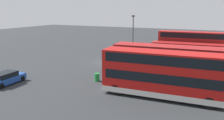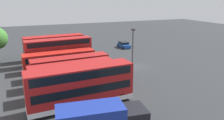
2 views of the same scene
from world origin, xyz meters
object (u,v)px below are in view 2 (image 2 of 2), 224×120
bus_single_deck_third (73,72)px  bus_double_decker_near_end (81,85)px  lamp_post_tall (133,50)px  bus_single_deck_fourth (71,65)px  bus_double_decker_seventh (54,46)px  bus_double_decker_sixth (59,50)px  car_hatchback_silver (124,45)px  waste_bin_yellow (96,54)px  bus_single_deck_second (76,81)px  bus_single_deck_fifth (60,60)px

bus_single_deck_third → bus_double_decker_near_end: bearing=174.6°
lamp_post_tall → bus_double_decker_near_end: bearing=121.0°
bus_single_deck_fourth → lamp_post_tall: 9.91m
bus_double_decker_seventh → bus_double_decker_sixth: bearing=-175.8°
bus_double_decker_sixth → car_hatchback_silver: bus_double_decker_sixth is taller
bus_single_deck_third → waste_bin_yellow: size_ratio=12.69×
bus_double_decker_near_end → bus_double_decker_seventh: (21.49, -0.39, -0.00)m
bus_single_deck_fourth → waste_bin_yellow: size_ratio=12.65×
bus_single_deck_second → bus_single_deck_fourth: (6.92, -0.84, 0.00)m
bus_single_deck_second → bus_double_decker_sixth: 14.24m
bus_single_deck_third → bus_single_deck_fifth: (7.17, 0.55, -0.00)m
bus_double_decker_near_end → bus_single_deck_third: (7.17, -0.67, -0.83)m
bus_double_decker_sixth → waste_bin_yellow: bearing=-76.1°
bus_single_deck_second → bus_double_decker_sixth: bearing=-1.5°
bus_double_decker_seventh → car_hatchback_silver: size_ratio=2.78×
bus_double_decker_seventh → bus_single_deck_third: bearing=-178.9°
bus_single_deck_fourth → lamp_post_tall: bearing=-122.1°
bus_single_deck_fourth → bus_double_decker_seventh: bus_double_decker_seventh is taller
bus_double_decker_near_end → lamp_post_tall: 10.91m
bus_single_deck_fourth → bus_single_deck_fifth: (3.76, 1.01, -0.00)m
bus_single_deck_second → bus_single_deck_fifth: (10.68, 0.16, 0.00)m
bus_single_deck_third → car_hatchback_silver: bearing=-42.8°
bus_double_decker_near_end → bus_single_deck_fourth: bus_double_decker_near_end is taller
bus_single_deck_fifth → car_hatchback_silver: 20.38m
bus_double_decker_sixth → bus_double_decker_seventh: bearing=4.2°
bus_single_deck_fourth → bus_single_deck_fifth: bearing=15.0°
bus_single_deck_fifth → bus_single_deck_second: bearing=-179.1°
bus_double_decker_seventh → bus_single_deck_fifth: bearing=177.9°
lamp_post_tall → waste_bin_yellow: lamp_post_tall is taller
car_hatchback_silver → lamp_post_tall: lamp_post_tall is taller
bus_single_deck_fourth → car_hatchback_silver: bus_single_deck_fourth is taller
bus_double_decker_near_end → bus_double_decker_seventh: bearing=-1.1°
bus_single_deck_fourth → bus_double_decker_sixth: 7.35m
bus_single_deck_fourth → bus_double_decker_seventh: (10.91, 0.74, 0.83)m
bus_double_decker_near_end → bus_single_deck_third: 7.25m
bus_single_deck_second → waste_bin_yellow: size_ratio=12.35×
bus_double_decker_near_end → waste_bin_yellow: bearing=-23.1°
bus_double_decker_near_end → bus_single_deck_fourth: bearing=-6.1°
bus_single_deck_fourth → bus_single_deck_third: bearing=172.3°
bus_single_deck_second → car_hatchback_silver: bearing=-38.4°
bus_double_decker_near_end → bus_double_decker_sixth: size_ratio=0.98×
waste_bin_yellow → car_hatchback_silver: bearing=-58.8°
bus_single_deck_second → bus_single_deck_third: size_ratio=0.97×
bus_single_deck_third → bus_single_deck_fifth: same height
bus_single_deck_second → lamp_post_tall: lamp_post_tall is taller
bus_single_deck_fourth → waste_bin_yellow: 11.83m
bus_single_deck_second → bus_double_decker_seventh: 17.85m
bus_double_decker_seventh → lamp_post_tall: lamp_post_tall is taller
bus_double_decker_near_end → bus_double_decker_sixth: bearing=-2.1°
bus_single_deck_fifth → bus_double_decker_seventh: 7.20m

